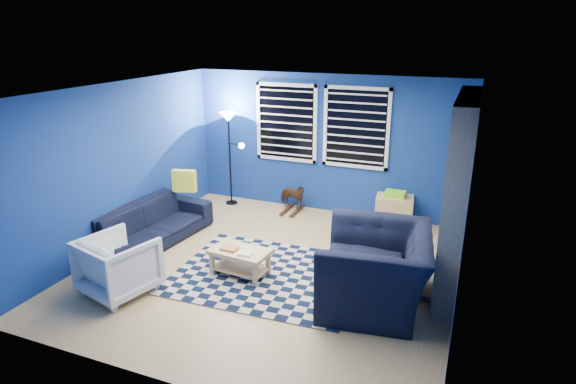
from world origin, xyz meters
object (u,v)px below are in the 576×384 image
(cabinet, at_px, (394,210))
(tv, at_px, (470,156))
(sofa, at_px, (150,225))
(floor_lamp, at_px, (230,130))
(armchair_bent, at_px, (119,265))
(rocking_horse, at_px, (292,196))
(armchair_big, at_px, (375,269))
(coffee_table, at_px, (240,257))

(cabinet, bearing_deg, tv, -19.42)
(sofa, height_order, floor_lamp, floor_lamp)
(armchair_bent, bearing_deg, floor_lamp, -71.42)
(tv, relative_size, rocking_horse, 1.78)
(armchair_bent, relative_size, cabinet, 1.26)
(armchair_big, height_order, floor_lamp, floor_lamp)
(sofa, height_order, rocking_horse, sofa)
(armchair_big, xyz_separation_m, floor_lamp, (-3.31, 2.51, 0.98))
(tv, bearing_deg, coffee_table, -139.67)
(rocking_horse, bearing_deg, sofa, 153.75)
(tv, relative_size, coffee_table, 1.18)
(tv, distance_m, sofa, 5.06)
(tv, xyz_separation_m, armchair_big, (-0.89, -2.36, -0.93))
(sofa, xyz_separation_m, floor_lamp, (0.34, 2.08, 1.13))
(rocking_horse, distance_m, floor_lamp, 1.68)
(armchair_bent, height_order, floor_lamp, floor_lamp)
(armchair_big, relative_size, cabinet, 2.19)
(cabinet, relative_size, floor_lamp, 0.38)
(armchair_bent, bearing_deg, armchair_big, -148.02)
(sofa, xyz_separation_m, rocking_horse, (1.58, 2.11, -0.01))
(coffee_table, distance_m, floor_lamp, 3.11)
(tv, xyz_separation_m, armchair_bent, (-3.99, -3.30, -1.02))
(rocking_horse, xyz_separation_m, cabinet, (1.86, 0.07, -0.04))
(sofa, distance_m, armchair_bent, 1.48)
(coffee_table, bearing_deg, tv, 40.33)
(sofa, xyz_separation_m, cabinet, (3.43, 2.18, -0.05))
(rocking_horse, distance_m, coffee_table, 2.53)
(armchair_big, height_order, coffee_table, armchair_big)
(rocking_horse, bearing_deg, coffee_table, -164.61)
(tv, bearing_deg, armchair_big, -110.72)
(tv, distance_m, rocking_horse, 3.17)
(cabinet, bearing_deg, floor_lamp, 175.08)
(sofa, xyz_separation_m, armchair_bent, (0.56, -1.37, 0.07))
(armchair_big, bearing_deg, tv, 151.36)
(armchair_big, xyz_separation_m, coffee_table, (-1.86, 0.02, -0.19))
(rocking_horse, relative_size, coffee_table, 0.66)
(cabinet, xyz_separation_m, floor_lamp, (-3.09, -0.10, 1.18))
(tv, height_order, armchair_big, tv)
(rocking_horse, height_order, coffee_table, rocking_horse)
(tv, height_order, armchair_bent, tv)
(cabinet, bearing_deg, rocking_horse, 175.47)
(tv, xyz_separation_m, cabinet, (-1.11, 0.25, -1.13))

